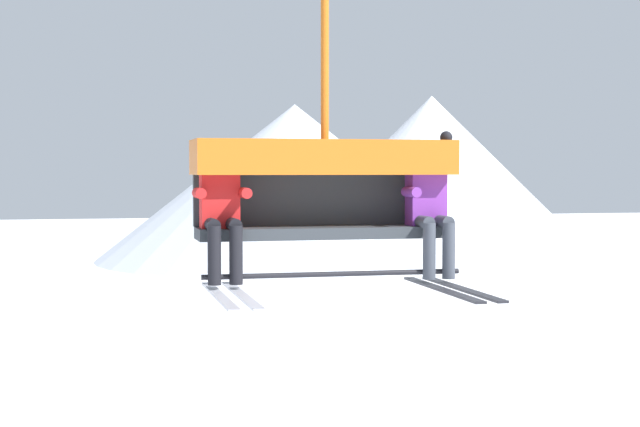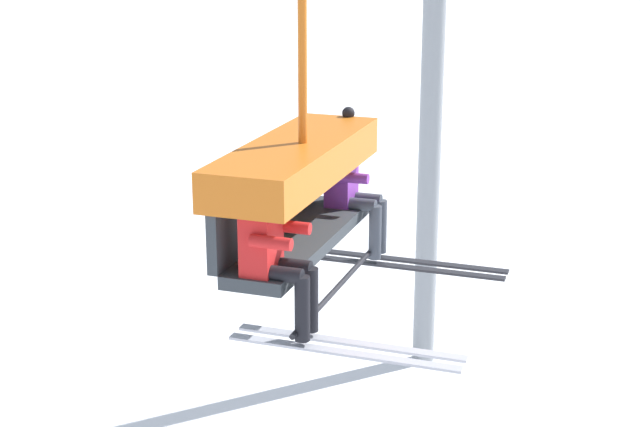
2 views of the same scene
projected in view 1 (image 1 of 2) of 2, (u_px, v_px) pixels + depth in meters
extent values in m
cone|color=silver|center=(295.00, 182.00, 58.29)|extent=(23.55, 23.55, 9.21)
cone|color=white|center=(431.00, 179.00, 56.75)|extent=(19.35, 19.35, 9.59)
cube|color=#33383D|center=(325.00, 232.00, 8.48)|extent=(2.21, 0.48, 0.10)
cube|color=#33383D|center=(317.00, 200.00, 8.74)|extent=(2.21, 0.08, 0.45)
cube|color=#D16619|center=(323.00, 157.00, 8.51)|extent=(2.26, 0.68, 0.30)
cylinder|color=black|center=(334.00, 274.00, 8.18)|extent=(2.21, 0.04, 0.04)
cube|color=red|center=(220.00, 197.00, 8.24)|extent=(0.32, 0.22, 0.52)
sphere|color=silver|center=(219.00, 155.00, 8.22)|extent=(0.22, 0.22, 0.22)
ellipsoid|color=black|center=(221.00, 155.00, 8.12)|extent=(0.17, 0.04, 0.08)
cylinder|color=black|center=(212.00, 225.00, 8.06)|extent=(0.11, 0.34, 0.11)
cylinder|color=black|center=(233.00, 224.00, 8.10)|extent=(0.11, 0.34, 0.11)
cylinder|color=black|center=(214.00, 255.00, 7.91)|extent=(0.11, 0.11, 0.48)
cylinder|color=black|center=(236.00, 255.00, 7.95)|extent=(0.11, 0.11, 0.48)
cube|color=#B2B2BC|center=(219.00, 296.00, 7.63)|extent=(0.09, 1.70, 0.02)
cube|color=#B2B2BC|center=(242.00, 295.00, 7.67)|extent=(0.09, 1.70, 0.02)
cylinder|color=red|center=(199.00, 193.00, 8.05)|extent=(0.09, 0.30, 0.09)
cylinder|color=red|center=(244.00, 193.00, 8.13)|extent=(0.09, 0.30, 0.09)
cube|color=purple|center=(426.00, 196.00, 8.66)|extent=(0.32, 0.22, 0.52)
sphere|color=maroon|center=(426.00, 155.00, 8.64)|extent=(0.22, 0.22, 0.22)
ellipsoid|color=black|center=(430.00, 155.00, 8.54)|extent=(0.17, 0.04, 0.08)
cylinder|color=#3D424C|center=(423.00, 222.00, 8.48)|extent=(0.11, 0.34, 0.11)
cylinder|color=#3D424C|center=(442.00, 222.00, 8.52)|extent=(0.11, 0.34, 0.11)
cylinder|color=#3D424C|center=(429.00, 251.00, 8.33)|extent=(0.11, 0.11, 0.48)
cylinder|color=#3D424C|center=(449.00, 251.00, 8.37)|extent=(0.11, 0.11, 0.48)
cube|color=#232328|center=(441.00, 289.00, 8.05)|extent=(0.09, 1.70, 0.02)
cube|color=#232328|center=(461.00, 289.00, 8.09)|extent=(0.09, 1.70, 0.02)
cylinder|color=purple|center=(411.00, 192.00, 8.47)|extent=(0.09, 0.30, 0.09)
cylinder|color=purple|center=(446.00, 157.00, 8.68)|extent=(0.09, 0.09, 0.30)
sphere|color=black|center=(446.00, 137.00, 8.68)|extent=(0.11, 0.11, 0.11)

